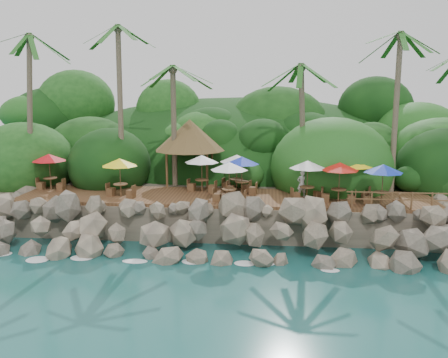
# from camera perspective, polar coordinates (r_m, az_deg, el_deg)

# --- Properties ---
(ground) EXTENTS (140.00, 140.00, 0.00)m
(ground) POSITION_cam_1_polar(r_m,az_deg,el_deg) (24.57, -1.37, -10.48)
(ground) COLOR #19514F
(ground) RESTS_ON ground
(land_base) EXTENTS (32.00, 25.20, 2.10)m
(land_base) POSITION_cam_1_polar(r_m,az_deg,el_deg) (39.61, 1.39, -0.61)
(land_base) COLOR gray
(land_base) RESTS_ON ground
(jungle_hill) EXTENTS (44.80, 28.00, 15.40)m
(jungle_hill) POSITION_cam_1_polar(r_m,az_deg,el_deg) (47.15, 2.04, -0.05)
(jungle_hill) COLOR #143811
(jungle_hill) RESTS_ON ground
(seawall) EXTENTS (29.00, 4.00, 2.30)m
(seawall) POSITION_cam_1_polar(r_m,az_deg,el_deg) (26.06, -0.85, -6.53)
(seawall) COLOR gray
(seawall) RESTS_ON ground
(terrace) EXTENTS (26.00, 5.00, 0.20)m
(terrace) POSITION_cam_1_polar(r_m,az_deg,el_deg) (29.62, 0.00, -2.28)
(terrace) COLOR brown
(terrace) RESTS_ON land_base
(jungle_foliage) EXTENTS (44.00, 16.00, 12.00)m
(jungle_foliage) POSITION_cam_1_polar(r_m,az_deg,el_deg) (38.86, 1.27, -2.42)
(jungle_foliage) COLOR #143811
(jungle_foliage) RESTS_ON ground
(foam_line) EXTENTS (25.20, 0.80, 0.06)m
(foam_line) POSITION_cam_1_polar(r_m,az_deg,el_deg) (24.84, -1.28, -10.16)
(foam_line) COLOR white
(foam_line) RESTS_ON ground
(palms) EXTENTS (34.56, 6.75, 12.18)m
(palms) POSITION_cam_1_polar(r_m,az_deg,el_deg) (31.57, 2.37, 15.95)
(palms) COLOR brown
(palms) RESTS_ON ground
(palapa) EXTENTS (4.97, 4.97, 4.60)m
(palapa) POSITION_cam_1_polar(r_m,az_deg,el_deg) (33.11, -4.20, 5.39)
(palapa) COLOR brown
(palapa) RESTS_ON ground
(dining_clusters) EXTENTS (23.40, 5.45, 2.44)m
(dining_clusters) POSITION_cam_1_polar(r_m,az_deg,el_deg) (29.04, 2.34, 1.71)
(dining_clusters) COLOR brown
(dining_clusters) RESTS_ON terrace
(railing) EXTENTS (7.20, 0.10, 1.00)m
(railing) POSITION_cam_1_polar(r_m,az_deg,el_deg) (28.22, 21.98, -2.28)
(railing) COLOR brown
(railing) RESTS_ON terrace
(waiter) EXTENTS (0.70, 0.56, 1.68)m
(waiter) POSITION_cam_1_polar(r_m,az_deg,el_deg) (29.51, 9.50, -0.61)
(waiter) COLOR white
(waiter) RESTS_ON terrace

